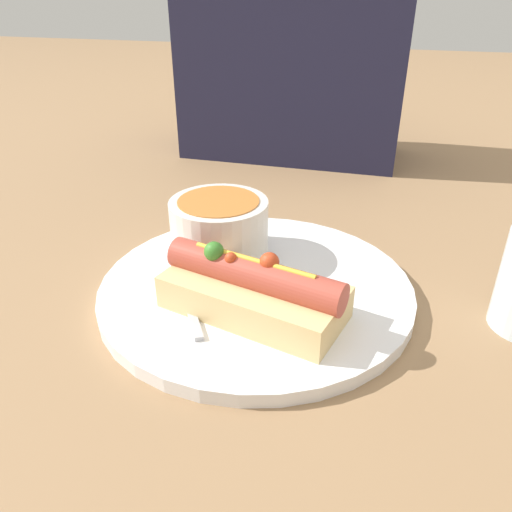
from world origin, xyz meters
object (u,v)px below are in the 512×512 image
hot_dog (253,290)px  spoon (180,273)px  seated_diner (295,30)px  soup_bowl (219,226)px

hot_dog → spoon: 0.09m
hot_dog → spoon: size_ratio=1.29×
hot_dog → seated_diner: 0.52m
soup_bowl → spoon: bearing=-113.8°
spoon → seated_diner: (0.01, 0.45, 0.18)m
hot_dog → soup_bowl: soup_bowl is taller
soup_bowl → seated_diner: (-0.01, 0.40, 0.15)m
hot_dog → soup_bowl: (-0.06, 0.09, 0.01)m
hot_dog → seated_diner: size_ratio=0.36×
soup_bowl → spoon: 0.06m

